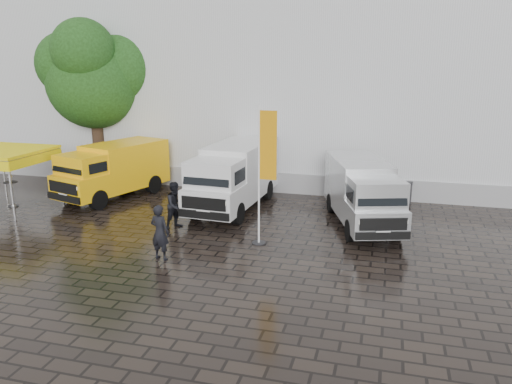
# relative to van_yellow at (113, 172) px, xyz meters

# --- Properties ---
(ground) EXTENTS (120.00, 120.00, 0.00)m
(ground) POSITION_rel_van_yellow_xyz_m (8.62, -4.89, -1.29)
(ground) COLOR black
(ground) RESTS_ON ground
(exhibition_hall) EXTENTS (44.00, 16.00, 12.00)m
(exhibition_hall) POSITION_rel_van_yellow_xyz_m (10.62, 11.11, 4.71)
(exhibition_hall) COLOR silver
(exhibition_hall) RESTS_ON ground
(hall_plinth) EXTENTS (44.00, 0.15, 1.00)m
(hall_plinth) POSITION_rel_van_yellow_xyz_m (10.62, 3.06, -0.79)
(hall_plinth) COLOR gray
(hall_plinth) RESTS_ON ground
(van_yellow) EXTENTS (3.71, 5.98, 2.58)m
(van_yellow) POSITION_rel_van_yellow_xyz_m (0.00, 0.00, 0.00)
(van_yellow) COLOR #FFB80D
(van_yellow) RESTS_ON ground
(van_white) EXTENTS (2.54, 6.62, 2.82)m
(van_white) POSITION_rel_van_yellow_xyz_m (6.13, -0.19, 0.12)
(van_white) COLOR silver
(van_white) RESTS_ON ground
(van_silver) EXTENTS (3.65, 6.19, 2.54)m
(van_silver) POSITION_rel_van_yellow_xyz_m (11.78, -1.07, -0.02)
(van_silver) COLOR silver
(van_silver) RESTS_ON ground
(canopy_tent) EXTENTS (3.42, 3.42, 2.65)m
(canopy_tent) POSITION_rel_van_yellow_xyz_m (-3.72, -2.73, 1.20)
(canopy_tent) COLOR silver
(canopy_tent) RESTS_ON ground
(flagpole) EXTENTS (0.88, 0.50, 5.00)m
(flagpole) POSITION_rel_van_yellow_xyz_m (8.54, -4.22, 1.50)
(flagpole) COLOR black
(flagpole) RESTS_ON ground
(tree) EXTENTS (4.91, 4.91, 8.82)m
(tree) POSITION_rel_van_yellow_xyz_m (-2.71, 3.17, 4.37)
(tree) COLOR black
(tree) RESTS_ON ground
(cocktail_table) EXTENTS (0.60, 0.60, 1.15)m
(cocktail_table) POSITION_rel_van_yellow_xyz_m (-3.66, -2.57, -0.72)
(cocktail_table) COLOR black
(cocktail_table) RESTS_ON ground
(wheelie_bin) EXTENTS (0.66, 0.66, 1.02)m
(wheelie_bin) POSITION_rel_van_yellow_xyz_m (13.53, 2.65, -0.78)
(wheelie_bin) COLOR black
(wheelie_bin) RESTS_ON ground
(person_front) EXTENTS (0.76, 0.57, 1.89)m
(person_front) POSITION_rel_van_yellow_xyz_m (5.58, -6.52, -0.35)
(person_front) COLOR black
(person_front) RESTS_ON ground
(person_tent) EXTENTS (1.07, 1.14, 1.86)m
(person_tent) POSITION_rel_van_yellow_xyz_m (4.74, -3.35, -0.36)
(person_tent) COLOR black
(person_tent) RESTS_ON ground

